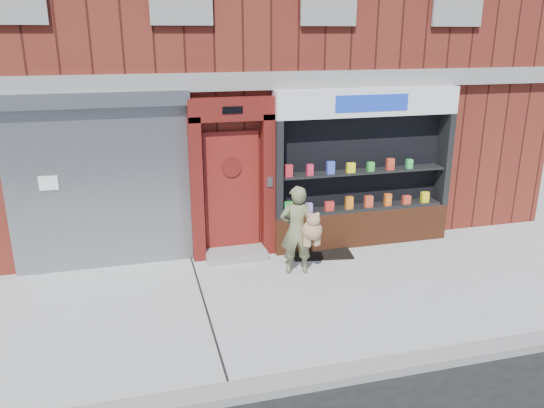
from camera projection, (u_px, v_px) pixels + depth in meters
name	position (u px, v px, depth m)	size (l,w,h in m)	color
ground	(304.00, 295.00, 8.34)	(80.00, 80.00, 0.00)	#9E9E99
curb	(360.00, 372.00, 6.34)	(60.00, 0.30, 0.12)	gray
building	(228.00, 30.00, 12.63)	(12.00, 8.16, 8.00)	#5F1D15
shutter_bay	(99.00, 172.00, 8.85)	(3.10, 0.30, 3.04)	gray
red_door_bay	(233.00, 179.00, 9.42)	(1.52, 0.58, 2.90)	#55110E
pharmacy_bay	(363.00, 175.00, 10.01)	(3.50, 0.41, 3.00)	brown
woman	(299.00, 230.00, 8.89)	(0.69, 0.55, 1.55)	#6B6E48
doormat	(321.00, 252.00, 9.97)	(1.10, 0.77, 0.03)	black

